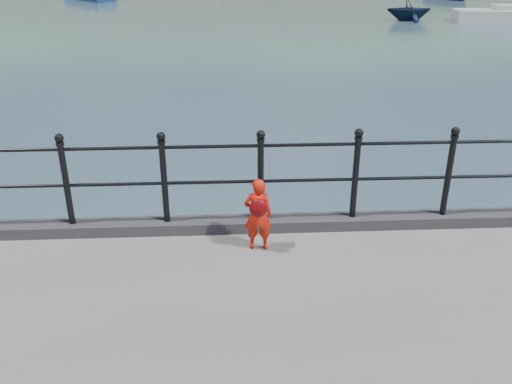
{
  "coord_description": "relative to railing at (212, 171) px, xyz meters",
  "views": [
    {
      "loc": [
        0.21,
        -6.37,
        4.38
      ],
      "look_at": [
        0.54,
        -0.2,
        1.55
      ],
      "focal_mm": 38.0,
      "sensor_mm": 36.0,
      "label": 1
    }
  ],
  "objects": [
    {
      "name": "far_shore",
      "position": [
        38.34,
        239.56,
        -24.39
      ],
      "size": [
        830.0,
        200.0,
        156.0
      ],
      "color": "#333A21",
      "rests_on": "ground"
    },
    {
      "name": "kerb",
      "position": [
        -0.0,
        -0.0,
        -0.75
      ],
      "size": [
        60.0,
        0.3,
        0.15
      ],
      "primitive_type": "cube",
      "color": "#28282B",
      "rests_on": "quay"
    },
    {
      "name": "child",
      "position": [
        0.54,
        -0.5,
        -0.35
      ],
      "size": [
        0.34,
        0.3,
        0.92
      ],
      "rotation": [
        0.0,
        0.0,
        3.13
      ],
      "color": "red",
      "rests_on": "quay"
    },
    {
      "name": "railing",
      "position": [
        0.0,
        0.0,
        0.0
      ],
      "size": [
        18.11,
        0.11,
        1.2
      ],
      "color": "black",
      "rests_on": "kerb"
    },
    {
      "name": "ground",
      "position": [
        -0.0,
        0.15,
        -1.82
      ],
      "size": [
        600.0,
        600.0,
        0.0
      ],
      "primitive_type": "plane",
      "color": "#2D4251",
      "rests_on": "ground"
    },
    {
      "name": "launch_navy",
      "position": [
        11.62,
        28.54,
        -1.09
      ],
      "size": [
        2.83,
        2.46,
        1.46
      ],
      "primitive_type": "imported",
      "rotation": [
        0.0,
        0.0,
        1.59
      ],
      "color": "black",
      "rests_on": "ground"
    }
  ]
}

